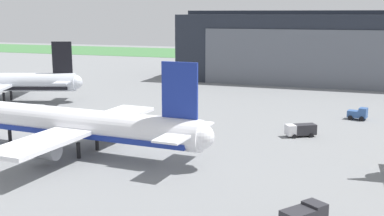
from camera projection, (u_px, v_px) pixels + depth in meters
ground_plane at (171, 165)px, 65.34m from camera, size 440.00×440.00×0.00m
grass_field_strip at (310, 57)px, 228.72m from camera, size 440.00×56.00×0.08m
maintenance_hangar at (317, 48)px, 144.74m from camera, size 80.26×29.93×21.05m
airliner_far_right at (0, 83)px, 110.82m from camera, size 36.15×31.85×13.95m
airliner_near_right at (78, 124)px, 70.39m from camera, size 42.55×33.05×14.07m
fuel_bowser at (301, 130)px, 80.38m from camera, size 5.29×4.26×2.07m
ops_van at (358, 114)px, 93.11m from camera, size 3.87×2.93×2.39m
pushback_tractor at (304, 215)px, 46.43m from camera, size 4.48×5.00×2.10m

